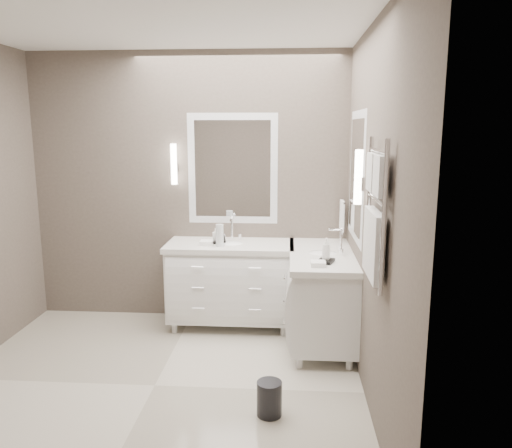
# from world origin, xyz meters

# --- Properties ---
(floor) EXTENTS (3.20, 3.00, 0.01)m
(floor) POSITION_xyz_m (0.00, 0.00, -0.01)
(floor) COLOR beige
(floor) RESTS_ON ground
(ceiling) EXTENTS (3.20, 3.00, 0.01)m
(ceiling) POSITION_xyz_m (0.00, 0.00, 2.71)
(ceiling) COLOR white
(ceiling) RESTS_ON wall_back
(wall_back) EXTENTS (3.20, 0.01, 2.70)m
(wall_back) POSITION_xyz_m (0.00, 1.50, 1.35)
(wall_back) COLOR #554B44
(wall_back) RESTS_ON floor
(wall_front) EXTENTS (3.20, 0.01, 2.70)m
(wall_front) POSITION_xyz_m (0.00, -1.50, 1.35)
(wall_front) COLOR #554B44
(wall_front) RESTS_ON floor
(wall_right) EXTENTS (0.01, 3.00, 2.70)m
(wall_right) POSITION_xyz_m (1.60, 0.00, 1.35)
(wall_right) COLOR #554B44
(wall_right) RESTS_ON floor
(vanity_back) EXTENTS (1.24, 0.59, 0.97)m
(vanity_back) POSITION_xyz_m (0.45, 1.23, 0.49)
(vanity_back) COLOR white
(vanity_back) RESTS_ON floor
(vanity_right) EXTENTS (0.59, 1.24, 0.97)m
(vanity_right) POSITION_xyz_m (1.33, 0.90, 0.49)
(vanity_right) COLOR white
(vanity_right) RESTS_ON floor
(mirror_back) EXTENTS (0.90, 0.02, 1.10)m
(mirror_back) POSITION_xyz_m (0.45, 1.49, 1.55)
(mirror_back) COLOR white
(mirror_back) RESTS_ON wall_back
(mirror_right) EXTENTS (0.02, 0.90, 1.10)m
(mirror_right) POSITION_xyz_m (1.59, 0.80, 1.55)
(mirror_right) COLOR white
(mirror_right) RESTS_ON wall_right
(sconce_back) EXTENTS (0.06, 0.06, 0.40)m
(sconce_back) POSITION_xyz_m (-0.13, 1.43, 1.59)
(sconce_back) COLOR white
(sconce_back) RESTS_ON wall_back
(sconce_right) EXTENTS (0.06, 0.06, 0.40)m
(sconce_right) POSITION_xyz_m (1.53, 0.22, 1.59)
(sconce_right) COLOR white
(sconce_right) RESTS_ON wall_right
(towel_bar_corner) EXTENTS (0.03, 0.22, 0.30)m
(towel_bar_corner) POSITION_xyz_m (1.54, 1.36, 1.12)
(towel_bar_corner) COLOR white
(towel_bar_corner) RESTS_ON wall_right
(towel_ladder) EXTENTS (0.06, 0.58, 0.90)m
(towel_ladder) POSITION_xyz_m (1.55, -0.40, 1.39)
(towel_ladder) COLOR white
(towel_ladder) RESTS_ON wall_right
(waste_bin) EXTENTS (0.18, 0.18, 0.24)m
(waste_bin) POSITION_xyz_m (0.90, -0.34, 0.12)
(waste_bin) COLOR black
(waste_bin) RESTS_ON floor
(amenity_tray_back) EXTENTS (0.17, 0.13, 0.02)m
(amenity_tray_back) POSITION_xyz_m (0.33, 1.23, 0.86)
(amenity_tray_back) COLOR black
(amenity_tray_back) RESTS_ON vanity_back
(amenity_tray_right) EXTENTS (0.16, 0.19, 0.02)m
(amenity_tray_right) POSITION_xyz_m (1.33, 0.58, 0.86)
(amenity_tray_right) COLOR black
(amenity_tray_right) RESTS_ON vanity_right
(water_bottle) EXTENTS (0.08, 0.08, 0.21)m
(water_bottle) POSITION_xyz_m (0.37, 1.09, 0.96)
(water_bottle) COLOR silver
(water_bottle) RESTS_ON vanity_back
(soap_bottle_a) EXTENTS (0.06, 0.06, 0.12)m
(soap_bottle_a) POSITION_xyz_m (0.30, 1.25, 0.93)
(soap_bottle_a) COLOR white
(soap_bottle_a) RESTS_ON amenity_tray_back
(soap_bottle_b) EXTENTS (0.09, 0.09, 0.11)m
(soap_bottle_b) POSITION_xyz_m (0.36, 1.20, 0.93)
(soap_bottle_b) COLOR black
(soap_bottle_b) RESTS_ON amenity_tray_back
(soap_bottle_c) EXTENTS (0.08, 0.08, 0.18)m
(soap_bottle_c) POSITION_xyz_m (1.33, 0.58, 0.97)
(soap_bottle_c) COLOR white
(soap_bottle_c) RESTS_ON amenity_tray_right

